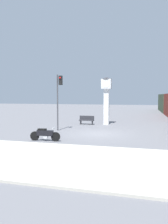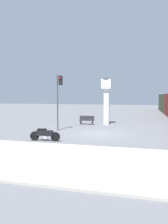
{
  "view_description": "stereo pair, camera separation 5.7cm",
  "coord_description": "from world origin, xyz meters",
  "px_view_note": "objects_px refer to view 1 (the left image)",
  "views": [
    {
      "loc": [
        3.34,
        -17.13,
        3.03
      ],
      "look_at": [
        -1.53,
        1.45,
        1.63
      ],
      "focal_mm": 35.0,
      "sensor_mm": 36.0,
      "label": 1
    },
    {
      "loc": [
        3.39,
        -17.11,
        3.03
      ],
      "look_at": [
        -1.53,
        1.45,
        1.63
      ],
      "focal_mm": 35.0,
      "sensor_mm": 36.0,
      "label": 2
    }
  ],
  "objects_px": {
    "motorcycle": "(45,134)",
    "clock_tower": "(107,93)",
    "traffic_light": "(59,93)",
    "bench": "(87,120)"
  },
  "relations": [
    {
      "from": "motorcycle",
      "to": "clock_tower",
      "type": "height_order",
      "value": "clock_tower"
    },
    {
      "from": "motorcycle",
      "to": "bench",
      "type": "bearing_deg",
      "value": 82.16
    },
    {
      "from": "motorcycle",
      "to": "clock_tower",
      "type": "distance_m",
      "value": 10.4
    },
    {
      "from": "motorcycle",
      "to": "traffic_light",
      "type": "relative_size",
      "value": 0.43
    },
    {
      "from": "traffic_light",
      "to": "bench",
      "type": "bearing_deg",
      "value": 73.93
    },
    {
      "from": "clock_tower",
      "to": "traffic_light",
      "type": "relative_size",
      "value": 1.03
    },
    {
      "from": "bench",
      "to": "motorcycle",
      "type": "bearing_deg",
      "value": -93.97
    },
    {
      "from": "clock_tower",
      "to": "motorcycle",
      "type": "bearing_deg",
      "value": -105.57
    },
    {
      "from": "motorcycle",
      "to": "bench",
      "type": "relative_size",
      "value": 1.33
    },
    {
      "from": "motorcycle",
      "to": "clock_tower",
      "type": "xyz_separation_m",
      "value": [
        2.68,
        9.63,
        2.87
      ]
    }
  ]
}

